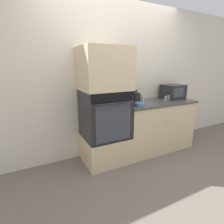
# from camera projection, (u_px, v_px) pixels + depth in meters

# --- Properties ---
(ground_plane) EXTENTS (12.00, 12.00, 0.00)m
(ground_plane) POSITION_uv_depth(u_px,v_px,m) (133.00, 164.00, 2.73)
(ground_plane) COLOR #6B6056
(wall_back) EXTENTS (8.00, 0.05, 2.50)m
(wall_back) POSITION_uv_depth(u_px,v_px,m) (114.00, 80.00, 2.95)
(wall_back) COLOR beige
(wall_back) RESTS_ON ground_plane
(oven_cabinet_base) EXTENTS (0.68, 0.60, 0.41)m
(oven_cabinet_base) POSITION_uv_depth(u_px,v_px,m) (105.00, 148.00, 2.79)
(oven_cabinet_base) COLOR beige
(oven_cabinet_base) RESTS_ON ground_plane
(wall_oven) EXTENTS (0.65, 0.64, 0.73)m
(wall_oven) POSITION_uv_depth(u_px,v_px,m) (105.00, 114.00, 2.64)
(wall_oven) COLOR black
(wall_oven) RESTS_ON oven_cabinet_base
(oven_cabinet_upper) EXTENTS (0.68, 0.60, 0.60)m
(oven_cabinet_upper) POSITION_uv_depth(u_px,v_px,m) (104.00, 69.00, 2.47)
(oven_cabinet_upper) COLOR beige
(oven_cabinet_upper) RESTS_ON wall_oven
(counter_unit) EXTENTS (1.35, 0.63, 0.88)m
(counter_unit) POSITION_uv_depth(u_px,v_px,m) (155.00, 125.00, 3.17)
(counter_unit) COLOR beige
(counter_unit) RESTS_ON ground_plane
(microwave) EXTENTS (0.39, 0.33, 0.26)m
(microwave) POSITION_uv_depth(u_px,v_px,m) (173.00, 92.00, 3.28)
(microwave) COLOR #232326
(microwave) RESTS_ON counter_unit
(knife_block) EXTENTS (0.10, 0.15, 0.22)m
(knife_block) POSITION_uv_depth(u_px,v_px,m) (135.00, 98.00, 2.89)
(knife_block) COLOR black
(knife_block) RESTS_ON counter_unit
(bowl) EXTENTS (0.16, 0.16, 0.05)m
(bowl) POSITION_uv_depth(u_px,v_px,m) (139.00, 104.00, 2.69)
(bowl) COLOR #517599
(bowl) RESTS_ON counter_unit
(condiment_jar_near) EXTENTS (0.06, 0.06, 0.12)m
(condiment_jar_near) POSITION_uv_depth(u_px,v_px,m) (142.00, 98.00, 2.99)
(condiment_jar_near) COLOR silver
(condiment_jar_near) RESTS_ON counter_unit
(condiment_jar_mid) EXTENTS (0.06, 0.06, 0.11)m
(condiment_jar_mid) POSITION_uv_depth(u_px,v_px,m) (168.00, 98.00, 3.04)
(condiment_jar_mid) COLOR #427047
(condiment_jar_mid) RESTS_ON counter_unit
(condiment_jar_far) EXTENTS (0.04, 0.04, 0.08)m
(condiment_jar_far) POSITION_uv_depth(u_px,v_px,m) (166.00, 98.00, 3.13)
(condiment_jar_far) COLOR silver
(condiment_jar_far) RESTS_ON counter_unit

